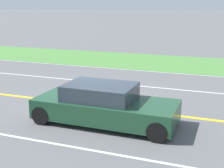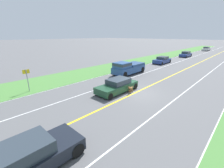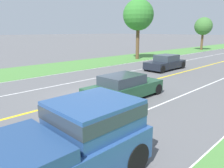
{
  "view_description": "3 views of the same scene",
  "coord_description": "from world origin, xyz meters",
  "views": [
    {
      "loc": [
        10.45,
        4.64,
        3.8
      ],
      "look_at": [
        1.03,
        1.05,
        1.21
      ],
      "focal_mm": 50.0,
      "sensor_mm": 36.0,
      "label": 1
    },
    {
      "loc": [
        -7.69,
        11.63,
        5.43
      ],
      "look_at": [
        1.82,
        1.44,
        0.84
      ],
      "focal_mm": 24.0,
      "sensor_mm": 36.0,
      "label": 2
    },
    {
      "loc": [
        9.14,
        -7.41,
        3.56
      ],
      "look_at": [
        1.03,
        0.57,
        0.78
      ],
      "focal_mm": 35.0,
      "sensor_mm": 36.0,
      "label": 3
    }
  ],
  "objects": [
    {
      "name": "ground_plane",
      "position": [
        0.0,
        0.0,
        0.0
      ],
      "size": [
        400.0,
        400.0,
        0.0
      ],
      "primitive_type": "plane",
      "color": "#5B5B5E"
    },
    {
      "name": "centre_divider_line",
      "position": [
        0.0,
        0.0,
        0.0
      ],
      "size": [
        0.18,
        160.0,
        0.01
      ],
      "primitive_type": "cube",
      "color": "yellow",
      "rests_on": "ground"
    },
    {
      "name": "lane_edge_line_right",
      "position": [
        7.0,
        0.0,
        0.0
      ],
      "size": [
        0.14,
        160.0,
        0.01
      ],
      "primitive_type": "cube",
      "color": "white",
      "rests_on": "ground"
    },
    {
      "name": "lane_edge_line_left",
      "position": [
        -7.0,
        0.0,
        0.0
      ],
      "size": [
        0.14,
        160.0,
        0.01
      ],
      "primitive_type": "cube",
      "color": "white",
      "rests_on": "ground"
    },
    {
      "name": "lane_dash_same_dir",
      "position": [
        3.5,
        0.0,
        0.0
      ],
      "size": [
        0.1,
        160.0,
        0.01
      ],
      "primitive_type": "cube",
      "color": "white",
      "rests_on": "ground"
    },
    {
      "name": "lane_dash_oncoming",
      "position": [
        -3.5,
        0.0,
        0.0
      ],
      "size": [
        0.1,
        160.0,
        0.01
      ],
      "primitive_type": "cube",
      "color": "white",
      "rests_on": "ground"
    },
    {
      "name": "grass_verge_right",
      "position": [
        10.0,
        0.0,
        0.01
      ],
      "size": [
        6.0,
        160.0,
        0.03
      ],
      "primitive_type": "cube",
      "color": "#4C843D",
      "rests_on": "ground"
    },
    {
      "name": "ego_car",
      "position": [
        1.53,
        0.97,
        0.61
      ],
      "size": [
        1.88,
        4.62,
        1.31
      ],
      "color": "#1E472D",
      "rests_on": "ground"
    },
    {
      "name": "dog",
      "position": [
        0.35,
        0.34,
        0.46
      ],
      "size": [
        0.32,
        1.08,
        0.73
      ],
      "rotation": [
        0.0,
        0.0,
        0.15
      ],
      "color": "olive",
      "rests_on": "ground"
    },
    {
      "name": "pickup_truck",
      "position": [
        5.1,
        -5.42,
        0.95
      ],
      "size": [
        2.11,
        5.45,
        1.86
      ],
      "color": "#284C84",
      "rests_on": "ground"
    },
    {
      "name": "car_trailing_near",
      "position": [
        5.37,
        -17.06,
        0.62
      ],
      "size": [
        1.94,
        4.44,
        1.33
      ],
      "color": "navy",
      "rests_on": "ground"
    },
    {
      "name": "car_trailing_mid",
      "position": [
        5.13,
        -30.21,
        0.64
      ],
      "size": [
        1.8,
        4.71,
        1.38
      ],
      "color": "navy",
      "rests_on": "ground"
    },
    {
      "name": "car_trailing_far",
      "position": [
        5.07,
        -51.66,
        0.64
      ],
      "size": [
        1.83,
        4.66,
        1.36
      ],
      "color": "silver",
      "rests_on": "ground"
    },
    {
      "name": "oncoming_car",
      "position": [
        -1.83,
        10.42,
        0.64
      ],
      "size": [
        1.88,
        4.42,
        1.38
      ],
      "rotation": [
        0.0,
        0.0,
        3.14
      ],
      "color": "black",
      "rests_on": "ground"
    },
    {
      "name": "street_sign",
      "position": [
        8.07,
        6.98,
        1.45
      ],
      "size": [
        0.11,
        0.64,
        2.28
      ],
      "color": "gray",
      "rests_on": "ground"
    }
  ]
}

